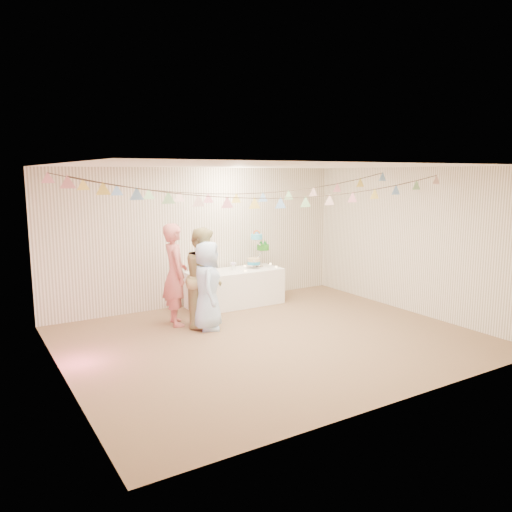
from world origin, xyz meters
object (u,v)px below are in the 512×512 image
person_adult_a (175,274)px  person_child (207,286)px  table (235,288)px  person_adult_b (204,277)px  cake_stand (258,246)px

person_adult_a → person_child: bearing=-137.6°
table → person_adult_b: size_ratio=1.11×
table → person_adult_b: 1.42m
person_child → person_adult_b: bearing=11.2°
cake_stand → person_child: size_ratio=0.47×
cake_stand → person_adult_b: (-1.59, -0.89, -0.27)m
person_child → table: bearing=-21.6°
table → person_adult_a: size_ratio=1.07×
person_child → person_adult_a: bearing=58.2°
table → person_adult_a: bearing=-158.7°
cake_stand → person_adult_b: person_adult_b is taller
cake_stand → person_child: person_child is taller
person_adult_a → person_child: size_ratio=1.18×
person_child → cake_stand: bearing=-31.7°
table → person_child: size_ratio=1.27×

